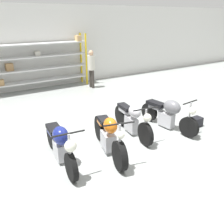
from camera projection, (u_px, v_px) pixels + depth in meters
The scene contains 9 objects.
ground_plane at pixel (120, 141), 6.60m from camera, with size 30.00×30.00×0.00m, color #9EA3A0.
back_wall at pixel (39, 48), 10.99m from camera, with size 30.00×0.08×3.60m.
shelving_rack at pixel (33, 63), 10.71m from camera, with size 4.92×0.63×2.36m.
motorcycle_blue at pixel (60, 143), 5.48m from camera, with size 0.66×2.11×1.03m.
motorcycle_orange at pixel (109, 136), 5.90m from camera, with size 0.82×2.12×1.06m.
motorcycle_silver at pixel (132, 119), 6.84m from camera, with size 0.67×2.01×0.99m.
motorcycle_grey at pixel (168, 113), 7.20m from camera, with size 0.58×2.05×1.01m.
person_browsing at pixel (91, 66), 11.22m from camera, with size 0.35×0.35×1.69m.
toolbox at pixel (195, 122), 7.43m from camera, with size 0.44×0.26×0.28m.
Camera 1 is at (-3.36, -4.83, 3.10)m, focal length 40.00 mm.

